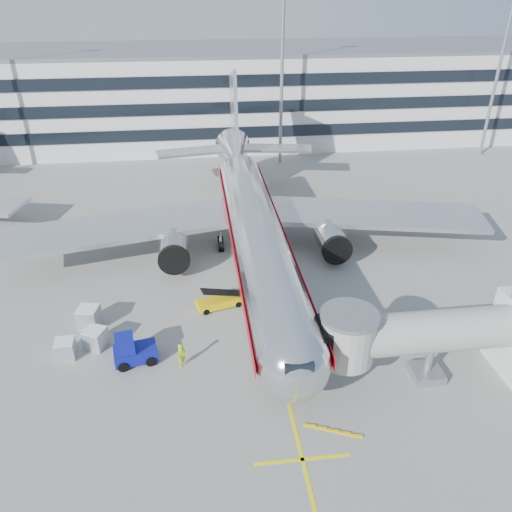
{
  "coord_description": "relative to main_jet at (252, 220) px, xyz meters",
  "views": [
    {
      "loc": [
        -5.37,
        -34.05,
        25.65
      ],
      "look_at": [
        -0.52,
        4.63,
        4.0
      ],
      "focal_mm": 35.0,
      "sensor_mm": 36.0,
      "label": 1
    }
  ],
  "objects": [
    {
      "name": "cargo_container_left",
      "position": [
        -14.1,
        -13.12,
        -3.42
      ],
      "size": [
        2.0,
        2.0,
        1.62
      ],
      "color": "silver",
      "rests_on": "ground"
    },
    {
      "name": "light_mast_east",
      "position": [
        42.0,
        30.28,
        10.64
      ],
      "size": [
        2.4,
        1.2,
        25.45
      ],
      "color": "gray",
      "rests_on": "ground"
    },
    {
      "name": "cargo_container_front",
      "position": [
        -16.22,
        -14.11,
        -3.47
      ],
      "size": [
        1.51,
        1.51,
        1.52
      ],
      "color": "silver",
      "rests_on": "ground"
    },
    {
      "name": "terminal",
      "position": [
        0.0,
        46.23,
        3.57
      ],
      "size": [
        150.0,
        24.25,
        15.6
      ],
      "color": "silver",
      "rests_on": "ground"
    },
    {
      "name": "ground",
      "position": [
        0.0,
        -11.72,
        -4.23
      ],
      "size": [
        180.0,
        180.0,
        0.0
      ],
      "primitive_type": "plane",
      "color": "gray",
      "rests_on": "ground"
    },
    {
      "name": "jet_bridge",
      "position": [
        12.18,
        -19.72,
        -0.36
      ],
      "size": [
        17.8,
        4.5,
        7.0
      ],
      "color": "silver",
      "rests_on": "ground"
    },
    {
      "name": "lead_in_line",
      "position": [
        0.0,
        -1.72,
        -4.23
      ],
      "size": [
        0.25,
        70.0,
        0.01
      ],
      "primitive_type": "cube",
      "color": "yellow",
      "rests_on": "ground"
    },
    {
      "name": "light_mast_centre",
      "position": [
        8.0,
        30.28,
        10.64
      ],
      "size": [
        2.4,
        1.2,
        25.45
      ],
      "color": "gray",
      "rests_on": "ground"
    },
    {
      "name": "baggage_tug",
      "position": [
        -11.01,
        -15.32,
        -3.19
      ],
      "size": [
        3.47,
        2.54,
        2.39
      ],
      "color": "navy",
      "rests_on": "ground"
    },
    {
      "name": "stop_bar",
      "position": [
        0.0,
        -25.72,
        -4.23
      ],
      "size": [
        6.0,
        0.25,
        0.01
      ],
      "primitive_type": "cube",
      "color": "yellow",
      "rests_on": "ground"
    },
    {
      "name": "belt_loader",
      "position": [
        -4.0,
        -8.81,
        -3.64
      ],
      "size": [
        4.46,
        2.55,
        2.08
      ],
      "color": "#DCBE09",
      "rests_on": "ground"
    },
    {
      "name": "ramp_worker",
      "position": [
        -7.29,
        -16.28,
        -3.23
      ],
      "size": [
        0.85,
        0.86,
        2.01
      ],
      "primitive_type": "imported",
      "rotation": [
        0.0,
        0.0,
        0.82
      ],
      "color": "#B0E618",
      "rests_on": "ground"
    },
    {
      "name": "cargo_container_right",
      "position": [
        -15.06,
        -10.24,
        -3.35
      ],
      "size": [
        1.93,
        1.93,
        1.76
      ],
      "color": "silver",
      "rests_on": "ground"
    },
    {
      "name": "main_jet",
      "position": [
        0.0,
        0.0,
        0.0
      ],
      "size": [
        50.95,
        48.7,
        16.06
      ],
      "color": "silver",
      "rests_on": "ground"
    }
  ]
}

